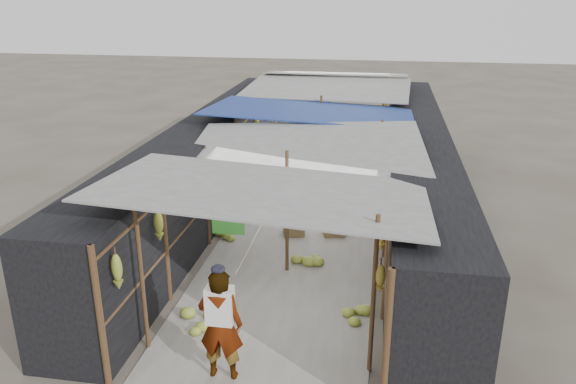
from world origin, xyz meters
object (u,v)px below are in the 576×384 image
Objects in this scene: shopper_blue at (285,164)px; crate_near at (294,230)px; vendor_elderly at (221,325)px; vendor_seated at (367,157)px; black_basin at (377,161)px.

crate_near is at bearing -83.81° from shopper_blue.
vendor_elderly is 2.16× the size of vendor_seated.
vendor_elderly reaches higher than black_basin.
vendor_elderly is 1.06× the size of shopper_blue.
crate_near is 3.09m from shopper_blue.
vendor_elderly is at bearing 4.88° from vendor_seated.
crate_near is 0.28× the size of shopper_blue.
vendor_seated is (2.22, 2.56, -0.44)m from shopper_blue.
black_basin is at bearing 58.02° from crate_near.
shopper_blue is at bearing -26.78° from vendor_seated.
vendor_elderly is 10.91m from vendor_seated.
black_basin is 0.83m from vendor_seated.
vendor_elderly reaches higher than shopper_blue.
shopper_blue is (-0.72, 2.92, 0.71)m from crate_near.
shopper_blue reaches higher than black_basin.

